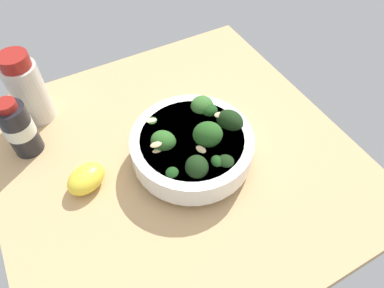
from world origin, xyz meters
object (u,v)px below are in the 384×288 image
(bottle_short, at_px, (28,89))
(bowl_of_broccoli, at_px, (194,144))
(lemon_wedge, at_px, (86,179))
(bottle_tall, at_px, (19,128))

(bottle_short, bearing_deg, bowl_of_broccoli, -47.68)
(lemon_wedge, bearing_deg, bottle_short, 99.46)
(bowl_of_broccoli, distance_m, bottle_tall, 0.29)
(lemon_wedge, xyz_separation_m, bottle_short, (-0.03, 0.19, 0.05))
(bowl_of_broccoli, height_order, bottle_tall, bottle_tall)
(bottle_tall, distance_m, bottle_short, 0.08)
(lemon_wedge, relative_size, bottle_tall, 0.59)
(bottle_tall, bearing_deg, bowl_of_broccoli, -32.89)
(bowl_of_broccoli, relative_size, bottle_tall, 1.80)
(bowl_of_broccoli, bearing_deg, bottle_tall, 147.11)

